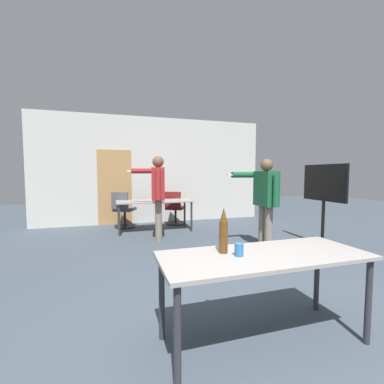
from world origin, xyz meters
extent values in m
plane|color=#3D4751|center=(0.00, 0.00, 0.00)|extent=(24.00, 24.00, 0.00)
cube|color=beige|center=(0.00, 6.01, 1.50)|extent=(6.49, 0.10, 2.99)
cube|color=#AD7F4C|center=(-1.10, 5.95, 1.02)|extent=(0.90, 0.02, 2.05)
cube|color=gray|center=(0.04, 0.42, 0.73)|extent=(1.72, 0.67, 0.03)
cylinder|color=#2D2D33|center=(-0.76, 0.14, 0.36)|extent=(0.05, 0.05, 0.71)
cylinder|color=#2D2D33|center=(0.84, 0.14, 0.36)|extent=(0.05, 0.05, 0.71)
cylinder|color=#2D2D33|center=(-0.76, 0.70, 0.36)|extent=(0.05, 0.05, 0.71)
cylinder|color=#2D2D33|center=(0.84, 0.70, 0.36)|extent=(0.05, 0.05, 0.71)
cube|color=gray|center=(-0.18, 4.84, 0.73)|extent=(1.81, 0.75, 0.03)
cylinder|color=#2D2D33|center=(-1.03, 4.53, 0.36)|extent=(0.05, 0.05, 0.71)
cylinder|color=#2D2D33|center=(0.66, 4.53, 0.36)|extent=(0.05, 0.05, 0.71)
cylinder|color=#2D2D33|center=(-1.03, 5.15, 0.36)|extent=(0.05, 0.05, 0.71)
cylinder|color=#2D2D33|center=(0.66, 5.15, 0.36)|extent=(0.05, 0.05, 0.71)
cube|color=black|center=(2.70, 2.54, 0.01)|extent=(0.44, 0.56, 0.03)
cylinder|color=black|center=(2.70, 2.54, 0.46)|extent=(0.06, 0.06, 0.85)
cube|color=black|center=(2.70, 2.54, 1.23)|extent=(0.04, 1.03, 0.69)
cube|color=black|center=(2.72, 2.54, 1.23)|extent=(0.01, 0.94, 0.61)
cylinder|color=slate|center=(1.55, 2.62, 0.40)|extent=(0.14, 0.14, 0.81)
cylinder|color=slate|center=(1.54, 2.81, 0.40)|extent=(0.14, 0.14, 0.81)
cube|color=#195633|center=(1.55, 2.72, 1.13)|extent=(0.27, 0.47, 0.64)
sphere|color=brown|center=(1.55, 2.72, 1.56)|extent=(0.22, 0.22, 0.22)
cylinder|color=#195633|center=(1.56, 2.43, 1.10)|extent=(0.11, 0.11, 0.55)
cylinder|color=#195633|center=(1.26, 2.99, 1.38)|extent=(0.55, 0.13, 0.11)
cube|color=white|center=(0.96, 2.98, 1.38)|extent=(0.12, 0.04, 0.03)
cylinder|color=slate|center=(-0.25, 3.85, 0.43)|extent=(0.14, 0.14, 0.85)
cylinder|color=slate|center=(-0.22, 4.05, 0.43)|extent=(0.14, 0.14, 0.85)
cube|color=maroon|center=(-0.24, 3.95, 1.19)|extent=(0.34, 0.51, 0.67)
sphere|color=brown|center=(-0.24, 3.95, 1.64)|extent=(0.24, 0.24, 0.24)
cylinder|color=maroon|center=(-0.29, 3.66, 1.17)|extent=(0.11, 0.11, 0.58)
cylinder|color=maroon|center=(-0.47, 4.29, 1.46)|extent=(0.59, 0.22, 0.11)
cube|color=white|center=(-0.78, 4.35, 1.46)|extent=(0.12, 0.06, 0.03)
cylinder|color=black|center=(-0.87, 5.48, 0.01)|extent=(0.52, 0.52, 0.03)
cylinder|color=black|center=(-0.87, 5.48, 0.23)|extent=(0.06, 0.06, 0.41)
cube|color=#4C4C51|center=(-0.87, 5.48, 0.48)|extent=(0.62, 0.62, 0.08)
cube|color=#4C4C51|center=(-0.99, 5.25, 0.73)|extent=(0.41, 0.26, 0.42)
cylinder|color=black|center=(0.50, 5.52, 0.01)|extent=(0.52, 0.52, 0.03)
cylinder|color=black|center=(0.50, 5.52, 0.22)|extent=(0.06, 0.06, 0.39)
cube|color=maroon|center=(0.50, 5.52, 0.46)|extent=(0.63, 0.63, 0.08)
cube|color=maroon|center=(0.37, 5.30, 0.71)|extent=(0.41, 0.27, 0.42)
cylinder|color=#563314|center=(-0.27, 0.54, 0.87)|extent=(0.07, 0.07, 0.26)
cone|color=#563314|center=(-0.27, 0.54, 1.06)|extent=(0.06, 0.06, 0.12)
cylinder|color=gold|center=(-0.27, 0.54, 1.12)|extent=(0.03, 0.03, 0.01)
cylinder|color=#2866A3|center=(-0.18, 0.43, 0.80)|extent=(0.07, 0.07, 0.10)
camera|label=1|loc=(-1.12, -1.37, 1.40)|focal=24.00mm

